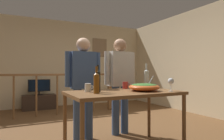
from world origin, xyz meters
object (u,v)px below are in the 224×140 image
object	(u,v)px
serving_table	(124,97)
wine_glass	(171,82)
stair_railing	(67,88)
wine_bottle_dark	(98,81)
mug_white	(88,88)
framed_picture	(100,48)
flat_screen_tv	(39,86)
person_standing_left	(83,80)
tv_console	(39,102)
wine_bottle_amber	(96,82)
salad_bowl	(144,87)
wine_bottle_clear	(146,78)
person_standing_right	(120,77)
mug_red	(125,85)

from	to	relation	value
serving_table	wine_glass	size ratio (longest dim) A/B	8.26
stair_railing	wine_bottle_dark	size ratio (longest dim) A/B	9.95
mug_white	stair_railing	bearing A→B (deg)	82.51
framed_picture	flat_screen_tv	size ratio (longest dim) A/B	1.03
person_standing_left	tv_console	bearing A→B (deg)	-80.26
tv_console	serving_table	xyz separation A→B (m)	(0.67, -3.65, 0.53)
framed_picture	wine_bottle_amber	xyz separation A→B (m)	(-1.73, -4.02, -0.93)
salad_bowl	wine_bottle_amber	size ratio (longest dim) A/B	1.28
flat_screen_tv	person_standing_left	bearing A→B (deg)	-83.44
salad_bowl	wine_bottle_dark	xyz separation A→B (m)	(-0.61, 0.14, 0.09)
stair_railing	mug_white	size ratio (longest dim) A/B	29.24
wine_glass	person_standing_left	world-z (taller)	person_standing_left
flat_screen_tv	serving_table	bearing A→B (deg)	-79.58
framed_picture	stair_railing	xyz separation A→B (m)	(-1.42, -1.26, -1.21)
framed_picture	person_standing_left	xyz separation A→B (m)	(-1.64, -3.23, -0.93)
serving_table	wine_glass	xyz separation A→B (m)	(0.55, -0.28, 0.20)
stair_railing	flat_screen_tv	bearing A→B (deg)	120.51
salad_bowl	wine_bottle_amber	bearing A→B (deg)	179.63
serving_table	salad_bowl	distance (m)	0.31
framed_picture	tv_console	bearing A→B (deg)	-171.65
framed_picture	wine_bottle_dark	world-z (taller)	framed_picture
tv_console	wine_bottle_amber	distance (m)	3.81
mug_white	person_standing_left	size ratio (longest dim) A/B	0.07
flat_screen_tv	person_standing_left	world-z (taller)	person_standing_left
wine_bottle_amber	person_standing_left	distance (m)	0.79
wine_bottle_clear	stair_railing	bearing A→B (deg)	105.11
serving_table	salad_bowl	size ratio (longest dim) A/B	3.53
wine_glass	wine_bottle_dark	world-z (taller)	wine_bottle_dark
wine_glass	person_standing_right	bearing A→B (deg)	102.66
wine_bottle_dark	flat_screen_tv	bearing A→B (deg)	95.08
wine_glass	wine_bottle_clear	bearing A→B (deg)	90.89
framed_picture	wine_bottle_clear	xyz separation A→B (m)	(-0.77, -3.70, -0.91)
tv_console	mug_red	distance (m)	3.50
wine_bottle_clear	flat_screen_tv	bearing A→B (deg)	109.72
salad_bowl	wine_glass	world-z (taller)	salad_bowl
flat_screen_tv	stair_railing	bearing A→B (deg)	-59.49
tv_console	mug_white	bearing A→B (deg)	-86.48
stair_railing	wine_glass	size ratio (longest dim) A/B	19.43
tv_console	wine_bottle_dark	world-z (taller)	wine_bottle_dark
person_standing_left	stair_railing	bearing A→B (deg)	-92.97
salad_bowl	person_standing_right	distance (m)	0.80
salad_bowl	person_standing_right	world-z (taller)	person_standing_right
mug_white	wine_bottle_amber	bearing A→B (deg)	-83.08
framed_picture	wine_bottle_amber	size ratio (longest dim) A/B	1.88
framed_picture	wine_glass	size ratio (longest dim) A/B	3.45
framed_picture	mug_red	world-z (taller)	framed_picture
tv_console	wine_glass	distance (m)	4.18
salad_bowl	mug_red	world-z (taller)	salad_bowl
stair_railing	person_standing_left	distance (m)	2.01
framed_picture	wine_bottle_clear	bearing A→B (deg)	-101.70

